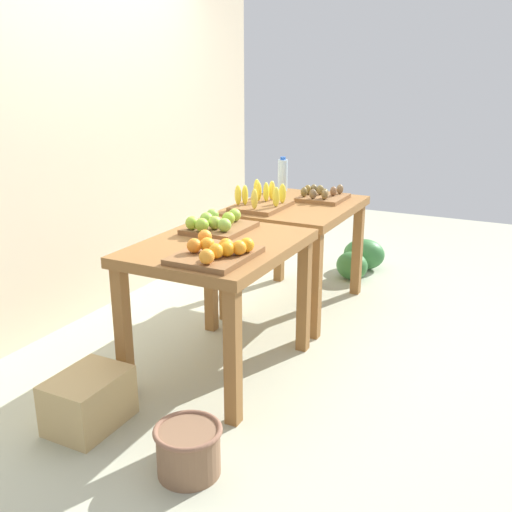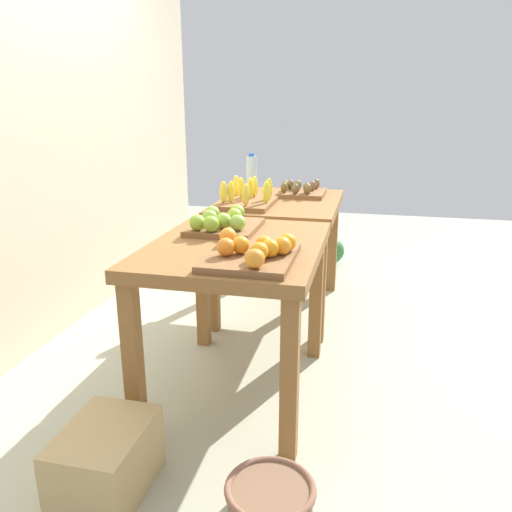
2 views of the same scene
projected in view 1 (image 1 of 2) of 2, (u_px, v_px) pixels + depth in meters
The scene contains 12 objects.
ground_plane at pixel (262, 333), 3.96m from camera, with size 8.00×8.00×0.00m, color #ABAE95.
back_wall at pixel (92, 103), 4.09m from camera, with size 4.40×0.12×3.00m, color beige.
display_table_left at pixel (219, 262), 3.28m from camera, with size 1.04×0.80×0.79m.
display_table_right at pixel (296, 220), 4.24m from camera, with size 1.04×0.80×0.79m.
orange_bin at pixel (217, 252), 2.94m from camera, with size 0.44×0.37×0.11m.
apple_bin at pixel (217, 224), 3.46m from camera, with size 0.41×0.34×0.11m.
banana_crate at pixel (261, 201), 4.06m from camera, with size 0.44×0.32×0.17m.
kiwi_bin at pixel (322, 196), 4.32m from camera, with size 0.36×0.32×0.10m.
water_bottle at pixel (283, 175), 4.65m from camera, with size 0.08×0.08×0.27m.
watermelon_pile at pixel (360, 258), 5.13m from camera, with size 0.65×0.41×0.28m.
wicker_basket at pixel (188, 449), 2.54m from camera, with size 0.31×0.31×0.23m.
cardboard_produce_box at pixel (89, 400), 2.89m from camera, with size 0.40×0.30×0.27m, color tan.
Camera 1 is at (-3.25, -1.59, 1.70)m, focal length 40.58 mm.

